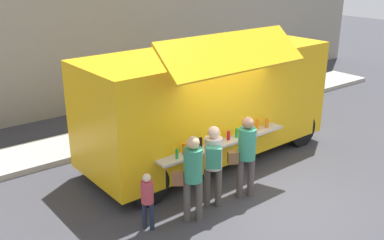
{
  "coord_description": "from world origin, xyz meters",
  "views": [
    {
      "loc": [
        -6.14,
        -5.7,
        4.76
      ],
      "look_at": [
        -0.37,
        1.85,
        1.3
      ],
      "focal_mm": 41.16,
      "sensor_mm": 36.0,
      "label": 1
    }
  ],
  "objects_px": {
    "child_near_queue": "(147,196)",
    "trash_bin": "(260,92)",
    "customer_rear_waiting": "(192,172)",
    "customer_front_ordering": "(246,150)",
    "food_truck_main": "(209,101)",
    "customer_mid_with_backpack": "(213,159)"
  },
  "relations": [
    {
      "from": "customer_front_ordering",
      "to": "customer_rear_waiting",
      "type": "height_order",
      "value": "customer_front_ordering"
    },
    {
      "from": "food_truck_main",
      "to": "customer_mid_with_backpack",
      "type": "distance_m",
      "value": 2.45
    },
    {
      "from": "customer_rear_waiting",
      "to": "customer_front_ordering",
      "type": "bearing_deg",
      "value": -52.48
    },
    {
      "from": "customer_front_ordering",
      "to": "trash_bin",
      "type": "bearing_deg",
      "value": -21.71
    },
    {
      "from": "food_truck_main",
      "to": "customer_rear_waiting",
      "type": "distance_m",
      "value": 2.99
    },
    {
      "from": "food_truck_main",
      "to": "customer_mid_with_backpack",
      "type": "bearing_deg",
      "value": -128.75
    },
    {
      "from": "customer_mid_with_backpack",
      "to": "customer_front_ordering",
      "type": "bearing_deg",
      "value": -56.95
    },
    {
      "from": "child_near_queue",
      "to": "trash_bin",
      "type": "bearing_deg",
      "value": -1.97
    },
    {
      "from": "food_truck_main",
      "to": "customer_front_ordering",
      "type": "bearing_deg",
      "value": -109.52
    },
    {
      "from": "trash_bin",
      "to": "customer_rear_waiting",
      "type": "bearing_deg",
      "value": -145.16
    },
    {
      "from": "food_truck_main",
      "to": "child_near_queue",
      "type": "bearing_deg",
      "value": -150.03
    },
    {
      "from": "trash_bin",
      "to": "customer_front_ordering",
      "type": "height_order",
      "value": "customer_front_ordering"
    },
    {
      "from": "customer_front_ordering",
      "to": "customer_rear_waiting",
      "type": "bearing_deg",
      "value": 119.16
    },
    {
      "from": "customer_front_ordering",
      "to": "customer_rear_waiting",
      "type": "distance_m",
      "value": 1.45
    },
    {
      "from": "food_truck_main",
      "to": "trash_bin",
      "type": "xyz_separation_m",
      "value": [
        4.22,
        2.32,
        -1.09
      ]
    },
    {
      "from": "trash_bin",
      "to": "child_near_queue",
      "type": "height_order",
      "value": "child_near_queue"
    },
    {
      "from": "customer_rear_waiting",
      "to": "child_near_queue",
      "type": "distance_m",
      "value": 0.94
    },
    {
      "from": "food_truck_main",
      "to": "trash_bin",
      "type": "relative_size",
      "value": 7.47
    },
    {
      "from": "customer_mid_with_backpack",
      "to": "customer_rear_waiting",
      "type": "xyz_separation_m",
      "value": [
        -0.64,
        -0.15,
        -0.02
      ]
    },
    {
      "from": "trash_bin",
      "to": "customer_front_ordering",
      "type": "xyz_separation_m",
      "value": [
        -4.87,
        -4.33,
        0.64
      ]
    },
    {
      "from": "trash_bin",
      "to": "child_near_queue",
      "type": "xyz_separation_m",
      "value": [
        -7.14,
        -4.12,
        0.26
      ]
    },
    {
      "from": "trash_bin",
      "to": "customer_mid_with_backpack",
      "type": "bearing_deg",
      "value": -143.2
    }
  ]
}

